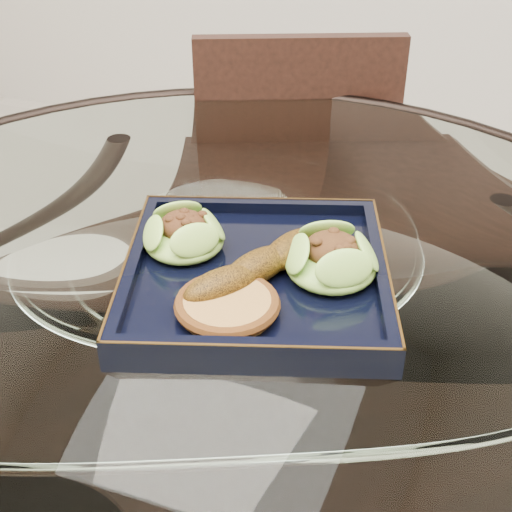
% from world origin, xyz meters
% --- Properties ---
extents(dining_table, '(1.13, 1.13, 0.77)m').
position_xyz_m(dining_table, '(-0.00, -0.00, 0.60)').
color(dining_table, white).
rests_on(dining_table, ground).
extents(dining_chair, '(0.49, 0.49, 0.87)m').
position_xyz_m(dining_chair, '(-0.03, 0.44, 0.48)').
color(dining_chair, black).
rests_on(dining_chair, ground).
extents(navy_plate, '(0.34, 0.34, 0.02)m').
position_xyz_m(navy_plate, '(0.05, -0.02, 0.77)').
color(navy_plate, black).
rests_on(navy_plate, dining_table).
extents(lettuce_wrap_left, '(0.11, 0.11, 0.03)m').
position_xyz_m(lettuce_wrap_left, '(-0.04, -0.00, 0.80)').
color(lettuce_wrap_left, '#75AC31').
rests_on(lettuce_wrap_left, navy_plate).
extents(lettuce_wrap_right, '(0.10, 0.10, 0.03)m').
position_xyz_m(lettuce_wrap_right, '(0.12, 0.01, 0.80)').
color(lettuce_wrap_right, '#6AAA31').
rests_on(lettuce_wrap_right, navy_plate).
extents(roasted_plantain, '(0.11, 0.17, 0.03)m').
position_xyz_m(roasted_plantain, '(0.05, -0.03, 0.80)').
color(roasted_plantain, '#5C3909').
rests_on(roasted_plantain, navy_plate).
extents(crumb_patty, '(0.11, 0.11, 0.02)m').
position_xyz_m(crumb_patty, '(0.05, -0.09, 0.79)').
color(crumb_patty, '#AF773A').
rests_on(crumb_patty, navy_plate).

